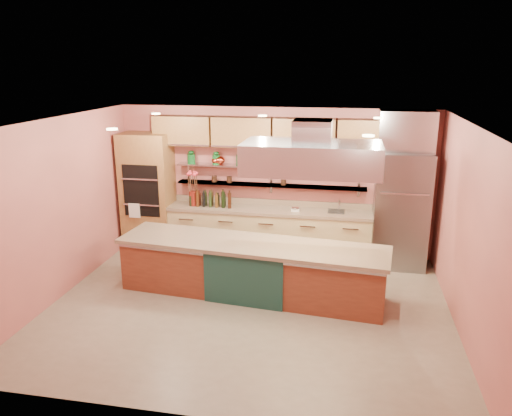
% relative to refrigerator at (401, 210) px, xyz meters
% --- Properties ---
extents(floor, '(6.00, 5.00, 0.02)m').
position_rel_refrigerator_xyz_m(floor, '(-2.35, -2.14, -1.06)').
color(floor, gray).
rests_on(floor, ground).
extents(ceiling, '(6.00, 5.00, 0.02)m').
position_rel_refrigerator_xyz_m(ceiling, '(-2.35, -2.14, 1.75)').
color(ceiling, black).
rests_on(ceiling, wall_back).
extents(wall_back, '(6.00, 0.04, 2.80)m').
position_rel_refrigerator_xyz_m(wall_back, '(-2.35, 0.36, 0.35)').
color(wall_back, '#B96057').
rests_on(wall_back, floor).
extents(wall_front, '(6.00, 0.04, 2.80)m').
position_rel_refrigerator_xyz_m(wall_front, '(-2.35, -4.64, 0.35)').
color(wall_front, '#B96057').
rests_on(wall_front, floor).
extents(wall_left, '(0.04, 5.00, 2.80)m').
position_rel_refrigerator_xyz_m(wall_left, '(-5.35, -2.14, 0.35)').
color(wall_left, '#B96057').
rests_on(wall_left, floor).
extents(wall_right, '(0.04, 5.00, 2.80)m').
position_rel_refrigerator_xyz_m(wall_right, '(0.65, -2.14, 0.35)').
color(wall_right, '#B96057').
rests_on(wall_right, floor).
extents(oven_stack, '(0.95, 0.64, 2.30)m').
position_rel_refrigerator_xyz_m(oven_stack, '(-4.80, 0.04, 0.10)').
color(oven_stack, olive).
rests_on(oven_stack, floor).
extents(refrigerator, '(0.95, 0.72, 2.10)m').
position_rel_refrigerator_xyz_m(refrigerator, '(0.00, 0.00, 0.00)').
color(refrigerator, slate).
rests_on(refrigerator, floor).
extents(back_counter, '(3.84, 0.64, 0.93)m').
position_rel_refrigerator_xyz_m(back_counter, '(-2.40, 0.06, -0.58)').
color(back_counter, tan).
rests_on(back_counter, floor).
extents(wall_shelf_lower, '(3.60, 0.26, 0.03)m').
position_rel_refrigerator_xyz_m(wall_shelf_lower, '(-2.40, 0.23, 0.30)').
color(wall_shelf_lower, '#B0B1B7').
rests_on(wall_shelf_lower, wall_back).
extents(wall_shelf_upper, '(3.60, 0.26, 0.03)m').
position_rel_refrigerator_xyz_m(wall_shelf_upper, '(-2.40, 0.23, 0.65)').
color(wall_shelf_upper, '#B0B1B7').
rests_on(wall_shelf_upper, wall_back).
extents(upper_cabinets, '(4.60, 0.36, 0.55)m').
position_rel_refrigerator_xyz_m(upper_cabinets, '(-2.35, 0.18, 1.30)').
color(upper_cabinets, olive).
rests_on(upper_cabinets, wall_back).
extents(range_hood, '(2.00, 1.00, 0.45)m').
position_rel_refrigerator_xyz_m(range_hood, '(-1.49, -1.66, 1.20)').
color(range_hood, '#B0B1B7').
rests_on(range_hood, ceiling).
extents(ceiling_downlights, '(4.00, 2.80, 0.02)m').
position_rel_refrigerator_xyz_m(ceiling_downlights, '(-2.35, -1.94, 1.72)').
color(ceiling_downlights, '#FFE5A5').
rests_on(ceiling_downlights, ceiling).
extents(island, '(4.23, 1.32, 0.87)m').
position_rel_refrigerator_xyz_m(island, '(-2.39, -1.66, -0.62)').
color(island, brown).
rests_on(island, floor).
extents(flower_vase, '(0.19, 0.19, 0.28)m').
position_rel_refrigerator_xyz_m(flower_vase, '(-3.87, 0.01, 0.02)').
color(flower_vase, '#5C140D').
rests_on(flower_vase, back_counter).
extents(oil_bottle_cluster, '(0.88, 0.25, 0.28)m').
position_rel_refrigerator_xyz_m(oil_bottle_cluster, '(-3.52, 0.01, 0.02)').
color(oil_bottle_cluster, black).
rests_on(oil_bottle_cluster, back_counter).
extents(kitchen_scale, '(0.16, 0.13, 0.08)m').
position_rel_refrigerator_xyz_m(kitchen_scale, '(-1.89, 0.01, -0.08)').
color(kitchen_scale, silver).
rests_on(kitchen_scale, back_counter).
extents(bar_faucet, '(0.04, 0.04, 0.24)m').
position_rel_refrigerator_xyz_m(bar_faucet, '(-1.09, 0.11, 0.00)').
color(bar_faucet, silver).
rests_on(bar_faucet, back_counter).
extents(copper_kettle, '(0.24, 0.24, 0.16)m').
position_rel_refrigerator_xyz_m(copper_kettle, '(-3.38, 0.23, 0.74)').
color(copper_kettle, '#C9472E').
rests_on(copper_kettle, wall_shelf_upper).
extents(green_canister, '(0.20, 0.20, 0.20)m').
position_rel_refrigerator_xyz_m(green_canister, '(-2.98, 0.23, 0.76)').
color(green_canister, '#104C1C').
rests_on(green_canister, wall_shelf_upper).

